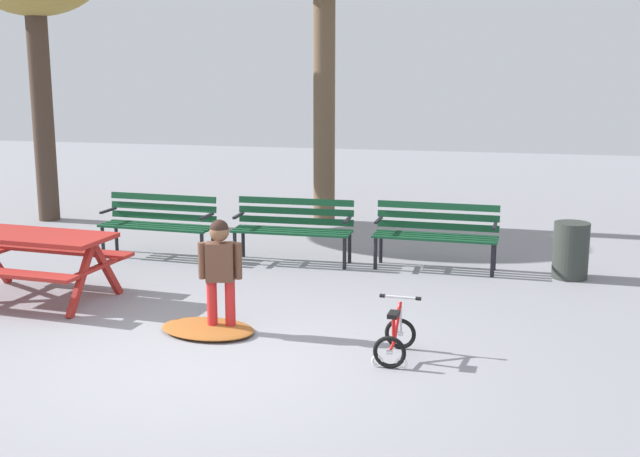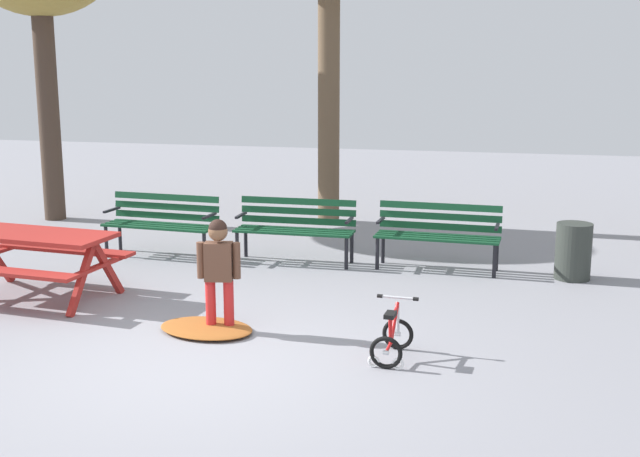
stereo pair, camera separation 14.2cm
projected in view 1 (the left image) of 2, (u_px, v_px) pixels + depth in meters
ground at (200, 363)px, 7.38m from camera, size 36.00×36.00×0.00m
picnic_table at (33, 249)px, 9.22m from camera, size 1.91×1.50×0.79m
park_bench_far_left at (159, 220)px, 11.29m from camera, size 1.63×0.56×0.85m
park_bench_left at (293, 225)px, 10.98m from camera, size 1.60×0.46×0.85m
park_bench_right at (436, 230)px, 10.62m from camera, size 1.62×0.52×0.85m
child_standing at (220, 266)px, 8.10m from camera, size 0.43×0.21×1.15m
kids_bicycle at (395, 338)px, 7.45m from camera, size 0.39×0.58×0.54m
leaf_pile at (208, 329)px, 8.21m from camera, size 1.09×0.85×0.07m
trash_bin at (571, 250)px, 10.19m from camera, size 0.44×0.44×0.71m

